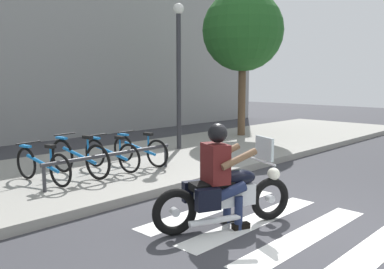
{
  "coord_description": "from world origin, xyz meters",
  "views": [
    {
      "loc": [
        -5.06,
        -2.45,
        2.01
      ],
      "look_at": [
        0.29,
        2.7,
        0.99
      ],
      "focal_mm": 38.41,
      "sensor_mm": 36.0,
      "label": 1
    }
  ],
  "objects_px": {
    "motorcycle": "(226,194)",
    "bike_rack": "(112,157)",
    "bicycle_0": "(42,165)",
    "street_lamp": "(179,63)",
    "bicycle_2": "(111,154)",
    "bicycle_1": "(79,158)",
    "rider": "(221,169)",
    "bicycle_3": "(140,150)",
    "tree_near_rack": "(243,31)"
  },
  "relations": [
    {
      "from": "bicycle_0",
      "to": "tree_near_rack",
      "type": "xyz_separation_m",
      "value": [
        7.48,
        1.26,
        3.01
      ]
    },
    {
      "from": "motorcycle",
      "to": "bicycle_3",
      "type": "xyz_separation_m",
      "value": [
        1.31,
        3.46,
        0.03
      ]
    },
    {
      "from": "bike_rack",
      "to": "tree_near_rack",
      "type": "relative_size",
      "value": 0.58
    },
    {
      "from": "street_lamp",
      "to": "motorcycle",
      "type": "bearing_deg",
      "value": -127.65
    },
    {
      "from": "bicycle_2",
      "to": "bicycle_3",
      "type": "bearing_deg",
      "value": 0.0
    },
    {
      "from": "bike_rack",
      "to": "street_lamp",
      "type": "bearing_deg",
      "value": 24.41
    },
    {
      "from": "motorcycle",
      "to": "bicycle_2",
      "type": "height_order",
      "value": "motorcycle"
    },
    {
      "from": "bicycle_2",
      "to": "rider",
      "type": "bearing_deg",
      "value": -100.68
    },
    {
      "from": "rider",
      "to": "bicycle_3",
      "type": "relative_size",
      "value": 0.91
    },
    {
      "from": "bicycle_2",
      "to": "tree_near_rack",
      "type": "xyz_separation_m",
      "value": [
        6.01,
        1.26,
        3.01
      ]
    },
    {
      "from": "motorcycle",
      "to": "street_lamp",
      "type": "height_order",
      "value": "street_lamp"
    },
    {
      "from": "motorcycle",
      "to": "bike_rack",
      "type": "bearing_deg",
      "value": 85.88
    },
    {
      "from": "street_lamp",
      "to": "rider",
      "type": "bearing_deg",
      "value": -128.45
    },
    {
      "from": "tree_near_rack",
      "to": "bike_rack",
      "type": "bearing_deg",
      "value": -164.08
    },
    {
      "from": "rider",
      "to": "bicycle_2",
      "type": "bearing_deg",
      "value": 79.32
    },
    {
      "from": "bicycle_0",
      "to": "street_lamp",
      "type": "xyz_separation_m",
      "value": [
        4.23,
        0.86,
        1.91
      ]
    },
    {
      "from": "motorcycle",
      "to": "tree_near_rack",
      "type": "relative_size",
      "value": 0.41
    },
    {
      "from": "bike_rack",
      "to": "bicycle_1",
      "type": "bearing_deg",
      "value": 123.53
    },
    {
      "from": "rider",
      "to": "bicycle_0",
      "type": "height_order",
      "value": "rider"
    },
    {
      "from": "bicycle_0",
      "to": "bicycle_2",
      "type": "xyz_separation_m",
      "value": [
        1.47,
        -0.0,
        -0.0
      ]
    },
    {
      "from": "tree_near_rack",
      "to": "bicycle_0",
      "type": "bearing_deg",
      "value": -170.41
    },
    {
      "from": "bicycle_3",
      "to": "bike_rack",
      "type": "bearing_deg",
      "value": -153.19
    },
    {
      "from": "bike_rack",
      "to": "tree_near_rack",
      "type": "height_order",
      "value": "tree_near_rack"
    },
    {
      "from": "motorcycle",
      "to": "street_lamp",
      "type": "distance_m",
      "value": 5.8
    },
    {
      "from": "bicycle_0",
      "to": "bicycle_3",
      "type": "relative_size",
      "value": 1.01
    },
    {
      "from": "tree_near_rack",
      "to": "bicycle_1",
      "type": "bearing_deg",
      "value": -169.37
    },
    {
      "from": "bicycle_0",
      "to": "tree_near_rack",
      "type": "distance_m",
      "value": 8.16
    },
    {
      "from": "bicycle_1",
      "to": "bicycle_2",
      "type": "relative_size",
      "value": 1.07
    },
    {
      "from": "rider",
      "to": "motorcycle",
      "type": "bearing_deg",
      "value": -25.1
    },
    {
      "from": "bicycle_2",
      "to": "bicycle_3",
      "type": "xyz_separation_m",
      "value": [
        0.73,
        0.0,
        -0.0
      ]
    },
    {
      "from": "motorcycle",
      "to": "bike_rack",
      "type": "relative_size",
      "value": 0.7
    },
    {
      "from": "bicycle_1",
      "to": "rider",
      "type": "bearing_deg",
      "value": -88.56
    },
    {
      "from": "bicycle_3",
      "to": "tree_near_rack",
      "type": "relative_size",
      "value": 0.33
    },
    {
      "from": "rider",
      "to": "bicycle_1",
      "type": "bearing_deg",
      "value": 91.44
    },
    {
      "from": "bicycle_1",
      "to": "bicycle_2",
      "type": "height_order",
      "value": "bicycle_1"
    },
    {
      "from": "bike_rack",
      "to": "street_lamp",
      "type": "height_order",
      "value": "street_lamp"
    },
    {
      "from": "bicycle_0",
      "to": "bicycle_1",
      "type": "relative_size",
      "value": 0.94
    },
    {
      "from": "bicycle_0",
      "to": "bicycle_1",
      "type": "distance_m",
      "value": 0.73
    },
    {
      "from": "rider",
      "to": "street_lamp",
      "type": "xyz_separation_m",
      "value": [
        3.41,
        4.29,
        1.58
      ]
    },
    {
      "from": "motorcycle",
      "to": "tree_near_rack",
      "type": "bearing_deg",
      "value": 35.65
    },
    {
      "from": "motorcycle",
      "to": "rider",
      "type": "height_order",
      "value": "rider"
    },
    {
      "from": "tree_near_rack",
      "to": "street_lamp",
      "type": "bearing_deg",
      "value": -172.99
    },
    {
      "from": "bicycle_3",
      "to": "bike_rack",
      "type": "height_order",
      "value": "bicycle_3"
    },
    {
      "from": "bicycle_1",
      "to": "tree_near_rack",
      "type": "xyz_separation_m",
      "value": [
        6.75,
        1.27,
        2.98
      ]
    },
    {
      "from": "motorcycle",
      "to": "bicycle_1",
      "type": "distance_m",
      "value": 3.46
    },
    {
      "from": "bicycle_0",
      "to": "rider",
      "type": "bearing_deg",
      "value": -76.56
    },
    {
      "from": "motorcycle",
      "to": "street_lamp",
      "type": "xyz_separation_m",
      "value": [
        3.34,
        4.32,
        1.94
      ]
    },
    {
      "from": "rider",
      "to": "bike_rack",
      "type": "relative_size",
      "value": 0.51
    },
    {
      "from": "rider",
      "to": "tree_near_rack",
      "type": "xyz_separation_m",
      "value": [
        6.66,
        4.69,
        2.68
      ]
    },
    {
      "from": "bicycle_0",
      "to": "bicycle_2",
      "type": "distance_m",
      "value": 1.47
    }
  ]
}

